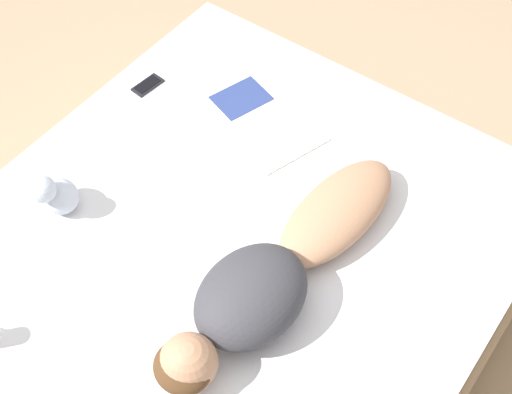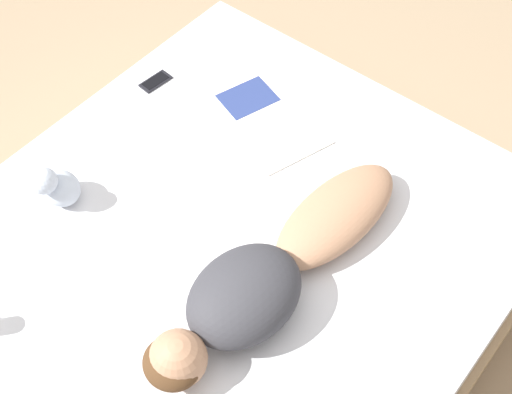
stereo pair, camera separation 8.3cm
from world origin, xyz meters
name	(u,v)px [view 1 (the left image)]	position (x,y,z in m)	size (l,w,h in m)	color
ground_plane	(235,308)	(0.00, 0.00, 0.00)	(12.00, 12.00, 0.00)	#9E8466
bed	(233,277)	(0.00, 0.00, 0.26)	(2.00, 2.20, 0.54)	tan
person	(273,275)	(-0.25, 0.08, 0.63)	(0.38, 1.25, 0.22)	#A37556
open_magazine	(259,117)	(0.29, -0.58, 0.54)	(0.63, 0.49, 0.01)	silver
cell_phone	(148,85)	(0.81, -0.44, 0.54)	(0.08, 0.15, 0.01)	black
plush_toy	(55,194)	(0.63, 0.28, 0.63)	(0.16, 0.18, 0.22)	#B2BCCC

